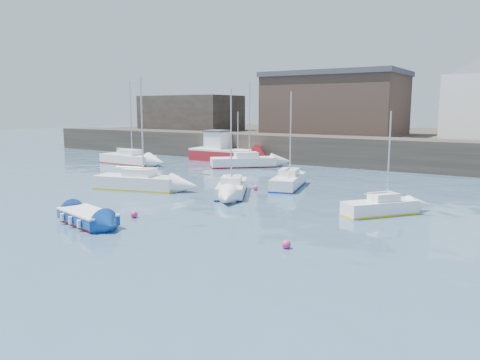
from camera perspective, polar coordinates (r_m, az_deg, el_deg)
The scene contains 16 objects.
water at distance 21.14m, azimuth -18.09°, elevation -8.21°, with size 220.00×220.00×0.00m, color #2D4760.
quay_wall at distance 50.40m, azimuth 14.33°, elevation 3.35°, with size 90.00×5.00×3.00m, color #28231E.
land_strip at distance 67.67m, azimuth 19.21°, elevation 4.37°, with size 90.00×32.00×2.80m, color #28231E.
warehouse at distance 59.77m, azimuth 11.48°, elevation 9.17°, with size 16.40×10.40×7.60m.
bldg_west at distance 70.06m, azimuth -6.04°, elevation 8.13°, with size 14.00×8.00×5.00m.
blue_dinghy at distance 25.63m, azimuth -18.10°, elevation -4.30°, with size 4.17×2.53×0.74m.
fishing_boat at distance 53.91m, azimuth -1.94°, elevation 3.51°, with size 8.51×3.26×5.62m.
sailboat_a at distance 35.66m, azimuth -12.47°, elevation -0.21°, with size 6.64×3.64×8.23m.
sailboat_b at distance 32.86m, azimuth -1.00°, elevation -0.94°, with size 4.33×5.86×7.32m.
sailboat_c at distance 27.84m, azimuth 16.75°, elevation -3.15°, with size 3.83×4.40×5.85m.
sailboat_e at distance 52.28m, azimuth -13.47°, elevation 2.55°, with size 6.92×2.43×8.82m.
sailboat_f at distance 35.90m, azimuth 5.92°, elevation -0.10°, with size 3.18×5.85×7.26m.
sailboat_h at distance 48.16m, azimuth 0.43°, elevation 2.26°, with size 6.28×6.12×8.55m.
buoy_near at distance 26.66m, azimuth -12.78°, elevation -4.50°, with size 0.40×0.40×0.40m, color #D72D75.
buoy_mid at distance 20.57m, azimuth 5.66°, elevation -8.29°, with size 0.40×0.40×0.40m, color #D72D75.
buoy_far at distance 34.62m, azimuth 1.90°, elevation -1.25°, with size 0.40×0.40×0.40m, color #D72D75.
Camera 1 is at (15.86, -12.62, 6.02)m, focal length 35.00 mm.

